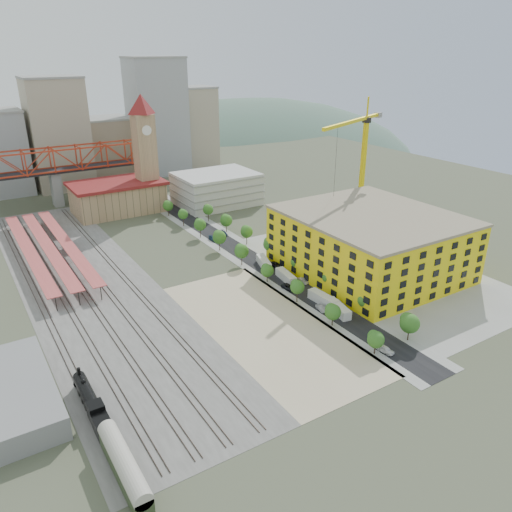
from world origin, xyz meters
TOP-DOWN VIEW (x-y plane):
  - ground at (0.00, 0.00)m, footprint 400.00×400.00m
  - ballast_strip at (-36.00, 17.50)m, footprint 36.00×165.00m
  - dirt_lot at (-4.00, -31.50)m, footprint 28.00×67.00m
  - street_asphalt at (16.00, 15.00)m, footprint 12.00×170.00m
  - sidewalk_west at (10.50, 15.00)m, footprint 3.00×170.00m
  - sidewalk_east at (21.50, 15.00)m, footprint 3.00×170.00m
  - construction_pad at (45.00, -20.00)m, footprint 50.00×90.00m
  - rail_tracks at (-37.80, 17.50)m, footprint 26.56×160.00m
  - platform_canopies at (-41.00, 45.00)m, footprint 16.00×80.00m
  - station_hall at (-5.00, 82.00)m, footprint 38.00×24.00m
  - clock_tower at (8.00, 79.99)m, footprint 12.00×12.00m
  - parking_garage at (36.00, 70.00)m, footprint 34.00×26.00m
  - truss_bridge at (-25.00, 105.00)m, footprint 94.00×9.60m
  - construction_building at (42.00, -20.00)m, footprint 44.60×50.60m
  - street_trees at (16.00, 5.00)m, footprint 15.40×124.40m
  - skyline at (7.47, 142.31)m, footprint 133.00×46.00m
  - distant_hills at (45.28, 260.00)m, footprint 647.00×264.00m
  - locomotive at (-50.00, -40.51)m, footprint 2.87×22.16m
  - coach at (-50.00, -60.17)m, footprint 3.18×18.47m
  - tower_crane at (63.41, 9.49)m, footprint 42.89×20.21m
  - site_trailer_a at (16.00, -35.90)m, footprint 4.16×9.81m
  - site_trailer_b at (16.00, -29.64)m, footprint 3.16×10.12m
  - site_trailer_c at (16.00, -11.99)m, footprint 3.61×9.53m
  - site_trailer_d at (16.00, 0.30)m, footprint 5.17×9.84m
  - car_0 at (13.00, -55.89)m, footprint 2.42×4.64m
  - car_1 at (13.00, -32.45)m, footprint 2.05×4.21m
  - car_2 at (13.00, -17.71)m, footprint 2.76×5.29m
  - car_3 at (13.00, 29.56)m, footprint 2.11×4.84m
  - car_4 at (19.00, -32.55)m, footprint 1.90×4.28m
  - car_5 at (19.00, -16.26)m, footprint 2.04×4.35m
  - car_6 at (19.00, -2.46)m, footprint 2.97×5.33m
  - car_7 at (19.00, 32.69)m, footprint 2.59×4.88m

SIDE VIEW (x-z plane):
  - distant_hills at x=45.28m, z-range -193.04..33.96m
  - ground at x=0.00m, z-range 0.00..0.00m
  - street_trees at x=16.00m, z-range -4.00..4.00m
  - sidewalk_west at x=10.50m, z-range 0.00..0.04m
  - sidewalk_east at x=21.50m, z-range 0.00..0.04m
  - ballast_strip at x=-36.00m, z-range 0.00..0.06m
  - dirt_lot at x=-4.00m, z-range 0.00..0.06m
  - street_asphalt at x=16.00m, z-range 0.00..0.06m
  - construction_pad at x=45.00m, z-range 0.00..0.06m
  - rail_tracks at x=-37.80m, z-range 0.06..0.24m
  - car_1 at x=13.00m, z-range 0.00..1.33m
  - car_7 at x=19.00m, z-range 0.00..1.35m
  - car_5 at x=19.00m, z-range 0.00..1.38m
  - car_3 at x=13.00m, z-range 0.00..1.39m
  - car_6 at x=19.00m, z-range 0.00..1.41m
  - car_2 at x=13.00m, z-range 0.00..1.42m
  - car_4 at x=19.00m, z-range 0.00..1.43m
  - car_0 at x=13.00m, z-range 0.00..1.51m
  - site_trailer_c at x=16.00m, z-range 0.00..2.54m
  - site_trailer_a at x=16.00m, z-range 0.00..2.61m
  - site_trailer_d at x=16.00m, z-range 0.00..2.61m
  - site_trailer_b at x=16.00m, z-range 0.00..2.73m
  - locomotive at x=-50.00m, z-range -0.70..4.84m
  - coach at x=-50.00m, z-range 0.19..5.98m
  - platform_canopies at x=-41.00m, z-range 1.93..6.06m
  - station_hall at x=-5.00m, z-range 0.12..13.22m
  - parking_garage at x=36.00m, z-range 0.00..14.00m
  - construction_building at x=42.00m, z-range 0.01..18.81m
  - truss_bridge at x=-25.00m, z-range 6.06..31.66m
  - skyline at x=7.47m, z-range -7.19..52.81m
  - clock_tower at x=8.00m, z-range 2.70..54.70m
  - tower_crane at x=63.41m, z-range 5.77..55.09m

